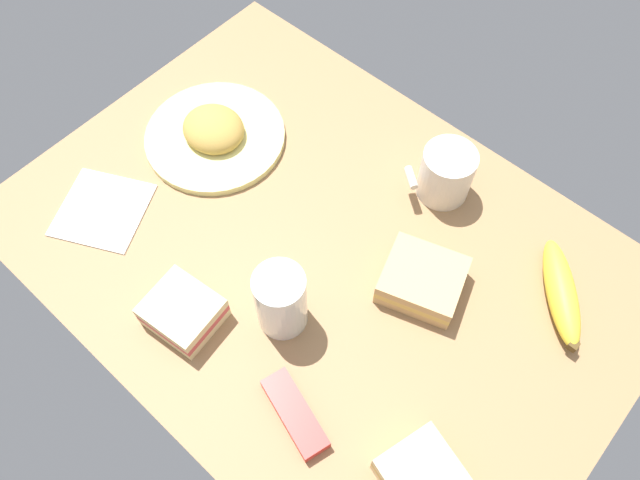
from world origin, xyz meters
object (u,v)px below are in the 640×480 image
coffee_mug_black (446,173)px  sandwich_side (422,280)px  glass_of_milk (281,302)px  paper_napkin (103,210)px  plate_of_food (214,133)px  sandwich_main (424,479)px  snack_bar (295,413)px  banana (561,292)px  sandwich_extra (183,312)px

coffee_mug_black → sandwich_side: bearing=-63.8°
glass_of_milk → paper_napkin: 33.20cm
plate_of_food → sandwich_main: plate_of_food is taller
paper_napkin → snack_bar: bearing=-4.4°
plate_of_food → coffee_mug_black: (33.34, 16.18, 3.01)cm
paper_napkin → banana: bearing=29.2°
sandwich_side → paper_napkin: (-43.70, -21.65, -2.05)cm
sandwich_side → glass_of_milk: (-11.33, -16.18, 2.87)cm
plate_of_food → glass_of_milk: (29.61, -15.42, 3.66)cm
sandwich_main → plate_of_food: bearing=160.6°
plate_of_food → glass_of_milk: bearing=-27.5°
sandwich_extra → plate_of_food: bearing=129.0°
plate_of_food → sandwich_side: 40.96cm
sandwich_side → paper_napkin: sandwich_side is taller
coffee_mug_black → glass_of_milk: size_ratio=0.88×
sandwich_main → paper_napkin: bearing=-179.1°
sandwich_side → glass_of_milk: bearing=-125.0°
sandwich_main → paper_napkin: size_ratio=0.91×
plate_of_food → sandwich_extra: plate_of_food is taller
sandwich_side → banana: 19.03cm
paper_napkin → plate_of_food: bearing=82.5°
sandwich_extra → snack_bar: bearing=0.6°
coffee_mug_black → sandwich_main: 43.06cm
snack_bar → coffee_mug_black: bearing=116.2°
sandwich_side → sandwich_extra: bearing=-130.1°
sandwich_side → glass_of_milk: glass_of_milk is taller
sandwich_main → glass_of_milk: bearing=170.5°
paper_napkin → sandwich_main: bearing=0.9°
banana → snack_bar: bearing=-114.3°
plate_of_food → sandwich_extra: 31.40cm
coffee_mug_black → snack_bar: bearing=-80.7°
sandwich_side → paper_napkin: size_ratio=1.05×
coffee_mug_black → banana: (22.93, -4.14, -2.46)cm
plate_of_food → sandwich_extra: (19.74, -24.40, 0.80)cm
sandwich_main → sandwich_extra: 37.19cm
coffee_mug_black → sandwich_extra: bearing=-108.5°
sandwich_main → sandwich_extra: (-36.93, -4.44, 0.00)cm
plate_of_food → sandwich_side: (40.94, 0.75, 0.80)cm
plate_of_food → sandwich_extra: size_ratio=2.22×
snack_bar → sandwich_main: bearing=31.1°
glass_of_milk → sandwich_extra: bearing=-137.7°
glass_of_milk → banana: size_ratio=0.76×
glass_of_milk → banana: glass_of_milk is taller
sandwich_extra → banana: (36.53, 36.43, -0.24)cm
coffee_mug_black → snack_bar: size_ratio=0.88×
sandwich_main → sandwich_extra: same height
coffee_mug_black → glass_of_milk: bearing=-96.7°
plate_of_food → snack_bar: plate_of_food is taller
coffee_mug_black → paper_napkin: coffee_mug_black is taller
coffee_mug_black → paper_napkin: (-36.11, -37.07, -4.26)cm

